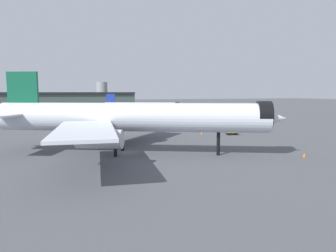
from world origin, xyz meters
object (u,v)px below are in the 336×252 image
airliner_far_taxiway (141,106)px  traffic_cone_wingtip (202,133)px  traffic_cone_near_nose (304,155)px  airliner_near_gate (130,118)px  baggage_cart_trailing (162,128)px  baggage_tug_wing (231,132)px

airliner_far_taxiway → traffic_cone_wingtip: bearing=-66.5°
traffic_cone_near_nose → traffic_cone_wingtip: bearing=98.1°
traffic_cone_near_nose → airliner_near_gate: bearing=155.5°
baggage_cart_trailing → traffic_cone_wingtip: size_ratio=3.78×
airliner_near_gate → baggage_cart_trailing: airliner_near_gate is taller
baggage_tug_wing → traffic_cone_near_nose: bearing=97.5°
baggage_tug_wing → traffic_cone_near_nose: size_ratio=4.48×
airliner_far_taxiway → traffic_cone_wingtip: size_ratio=54.42×
baggage_cart_trailing → traffic_cone_near_nose: (13.95, -45.42, -0.59)m
traffic_cone_near_nose → baggage_tug_wing: bearing=85.1°
baggage_cart_trailing → traffic_cone_wingtip: bearing=79.8°
airliner_near_gate → traffic_cone_near_nose: (31.10, -14.15, -6.93)m
airliner_near_gate → traffic_cone_near_nose: bearing=-0.2°
airliner_near_gate → baggage_tug_wing: size_ratio=16.64×
airliner_near_gate → baggage_tug_wing: airliner_near_gate is taller
traffic_cone_near_nose → traffic_cone_wingtip: 35.64m
baggage_cart_trailing → traffic_cone_wingtip: (8.93, -10.14, -0.60)m
airliner_near_gate → traffic_cone_wingtip: (26.09, 21.14, -6.93)m
airliner_near_gate → baggage_cart_trailing: size_ratio=20.07×
airliner_far_taxiway → traffic_cone_near_nose: 108.31m
baggage_cart_trailing → baggage_tug_wing: bearing=88.0°
baggage_cart_trailing → traffic_cone_wingtip: 13.52m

